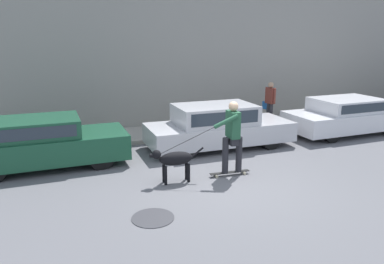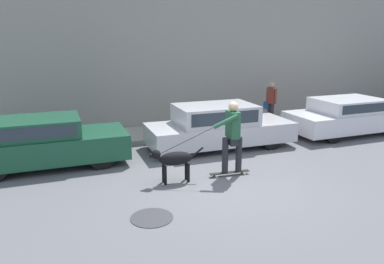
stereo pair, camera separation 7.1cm
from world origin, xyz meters
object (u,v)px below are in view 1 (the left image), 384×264
at_px(parked_car_0, 46,143).
at_px(skateboarder, 232,134).
at_px(parked_car_1, 218,127).
at_px(parked_car_2, 349,116).
at_px(dog, 174,159).
at_px(pedestrian_with_bag, 270,101).

xyz_separation_m(parked_car_0, skateboarder, (4.15, -2.25, 0.41)).
distance_m(parked_car_1, parked_car_2, 4.92).
bearing_deg(parked_car_2, dog, -163.76).
distance_m(skateboarder, pedestrian_with_bag, 5.15).
bearing_deg(parked_car_0, parked_car_2, -0.67).
bearing_deg(dog, skateboarder, 180.00).
distance_m(parked_car_0, pedestrian_with_bag, 7.75).
height_order(parked_car_1, parked_car_2, parked_car_1).
height_order(dog, skateboarder, skateboarder).
relative_size(parked_car_1, pedestrian_with_bag, 2.83).
bearing_deg(parked_car_0, pedestrian_with_bag, 11.23).
distance_m(parked_car_2, skateboarder, 6.05).
bearing_deg(skateboarder, parked_car_0, -25.04).
distance_m(dog, pedestrian_with_bag, 6.18).
distance_m(parked_car_0, skateboarder, 4.74).
height_order(dog, pedestrian_with_bag, pedestrian_with_bag).
bearing_deg(skateboarder, pedestrian_with_bag, -128.23).
xyz_separation_m(parked_car_0, parked_car_2, (9.75, -0.00, -0.02)).
bearing_deg(dog, parked_car_2, -160.51).
bearing_deg(skateboarder, parked_car_1, -103.11).
height_order(parked_car_0, dog, parked_car_0).
bearing_deg(dog, parked_car_0, -36.83).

